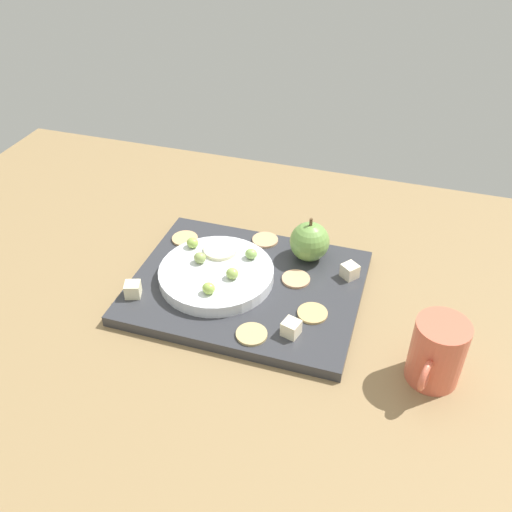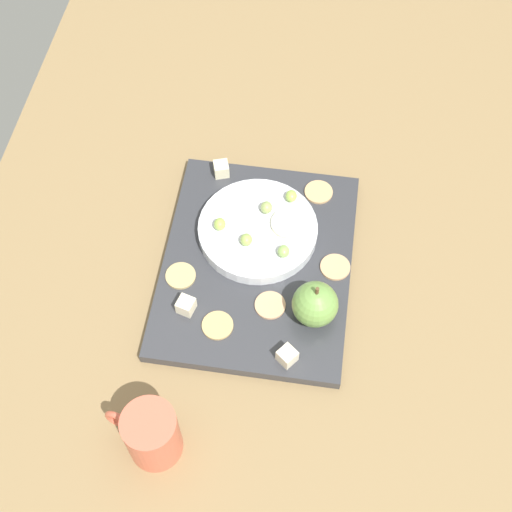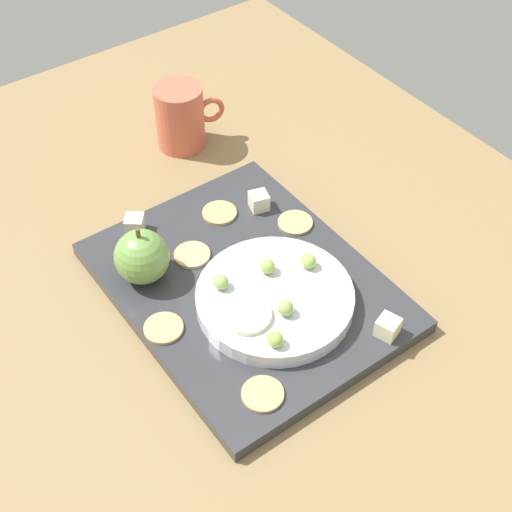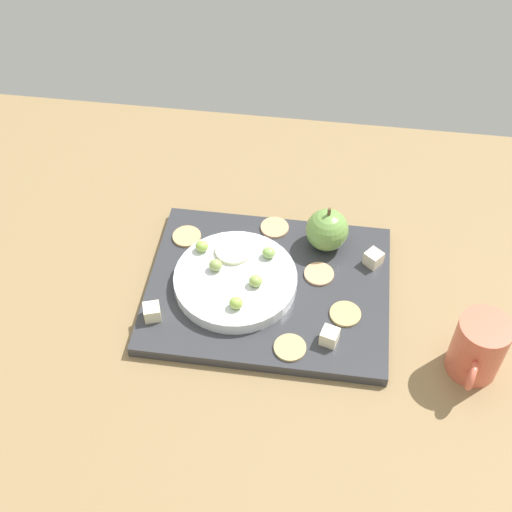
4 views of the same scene
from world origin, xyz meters
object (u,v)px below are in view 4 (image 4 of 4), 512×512
at_px(cheese_cube_2, 330,336).
at_px(cracker_4, 319,274).
at_px(apple_whole, 327,230).
at_px(grape_2, 202,246).
at_px(platter, 268,289).
at_px(cracker_0, 290,348).
at_px(cracker_3, 345,314).
at_px(grape_4, 256,281).
at_px(cracker_1, 187,236).
at_px(grape_1, 269,253).
at_px(grape_3, 236,303).
at_px(apple_slice_0, 234,251).
at_px(cracker_2, 275,228).
at_px(cheese_cube_0, 152,312).
at_px(serving_dish, 233,280).
at_px(cup, 478,348).
at_px(grape_0, 216,265).
at_px(cheese_cube_1, 373,258).

height_order(cheese_cube_2, cracker_4, cheese_cube_2).
relative_size(apple_whole, grape_2, 3.34).
relative_size(platter, cracker_0, 7.93).
height_order(cracker_0, cracker_3, same).
xyz_separation_m(cheese_cube_2, grape_4, (-0.11, 0.07, 0.02)).
distance_m(cracker_1, grape_1, 0.14).
xyz_separation_m(cracker_1, grape_1, (0.13, -0.04, 0.03)).
bearing_deg(cracker_0, platter, 111.81).
height_order(cracker_1, grape_3, grape_3).
bearing_deg(cheese_cube_2, cracker_3, 67.76).
bearing_deg(cracker_3, cracker_1, 155.12).
relative_size(cracker_1, apple_slice_0, 0.82).
bearing_deg(cracker_3, cracker_2, 127.51).
height_order(cheese_cube_0, grape_2, grape_2).
distance_m(platter, cracker_2, 0.12).
bearing_deg(cheese_cube_2, apple_whole, 95.46).
height_order(apple_whole, cheese_cube_2, apple_whole).
height_order(cracker_0, cracker_4, same).
bearing_deg(grape_2, serving_dish, -39.24).
bearing_deg(grape_3, cracker_1, 125.79).
bearing_deg(apple_slice_0, cup, -20.77).
distance_m(grape_2, grape_4, 0.10).
bearing_deg(cracker_0, cracker_2, 102.06).
bearing_deg(cracker_1, platter, -29.26).
height_order(platter, cracker_2, cracker_2).
bearing_deg(cheese_cube_2, apple_slice_0, 140.11).
bearing_deg(cracker_0, cup, 3.58).
distance_m(serving_dish, cracker_0, 0.14).
bearing_deg(grape_4, grape_2, 147.86).
relative_size(serving_dish, cheese_cube_2, 7.92).
xyz_separation_m(cheese_cube_0, grape_0, (0.08, 0.08, 0.02)).
relative_size(grape_1, grape_4, 1.00).
relative_size(serving_dish, cracker_0, 4.05).
distance_m(grape_1, apple_slice_0, 0.05).
relative_size(grape_4, cup, 0.19).
height_order(apple_slice_0, cup, cup).
xyz_separation_m(grape_3, cup, (0.32, -0.03, 0.00)).
distance_m(grape_3, apple_slice_0, 0.10).
xyz_separation_m(serving_dish, grape_2, (-0.05, 0.04, 0.02)).
xyz_separation_m(cheese_cube_2, grape_1, (-0.10, 0.13, 0.02)).
distance_m(apple_whole, cracker_3, 0.14).
bearing_deg(grape_4, cracker_1, 141.72).
xyz_separation_m(grape_0, grape_2, (-0.03, 0.03, -0.00)).
xyz_separation_m(cracker_1, grape_4, (0.12, -0.10, 0.03)).
xyz_separation_m(cracker_2, grape_3, (-0.03, -0.18, 0.03)).
bearing_deg(cup, cracker_3, 163.31).
relative_size(platter, cracker_3, 7.93).
bearing_deg(grape_4, platter, 48.88).
relative_size(cheese_cube_1, grape_3, 1.17).
bearing_deg(platter, cracker_1, 150.74).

